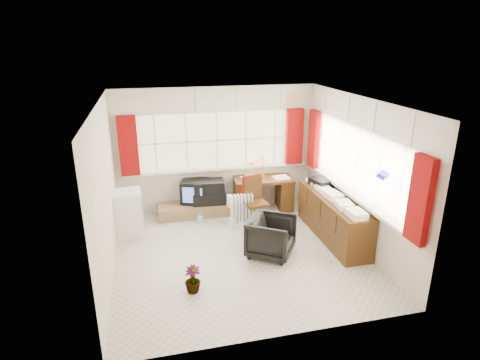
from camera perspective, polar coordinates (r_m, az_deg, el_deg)
The scene contains 20 objects.
ground at distance 6.73m, azimuth 0.03°, elevation -10.45°, with size 4.00×4.00×0.00m, color beige.
room_walls at distance 6.12m, azimuth 0.03°, elevation 1.82°, with size 4.00×4.00×4.00m.
window_back at distance 8.10m, azimuth -3.18°, elevation 2.13°, with size 3.70×0.12×3.60m.
window_right at distance 6.99m, azimuth 15.73°, elevation -1.46°, with size 0.12×3.70×3.60m.
curtains at distance 7.23m, azimuth 5.47°, elevation 4.15°, with size 3.83×3.83×1.15m.
overhead_cabinets at distance 7.13m, azimuth 5.96°, elevation 10.46°, with size 3.98×3.98×0.48m.
desk at distance 8.23m, azimuth 3.31°, elevation -1.75°, with size 1.24×0.69×0.72m.
desk_lamp at distance 8.19m, azimuth 3.22°, elevation 2.58°, with size 0.17×0.16×0.43m.
task_chair at distance 7.53m, azimuth 1.99°, elevation -2.76°, with size 0.46×0.48×0.96m.
office_chair at distance 6.58m, azimuth 4.46°, elevation -8.00°, with size 0.69×0.71×0.65m, color black.
radiator at distance 7.55m, azimuth 0.23°, elevation -4.74°, with size 0.43×0.19×0.63m.
credenza at distance 7.26m, azimuth 13.09°, elevation -5.12°, with size 0.50×2.00×0.85m.
file_tray at distance 7.65m, azimuth 11.45°, elevation -0.30°, with size 0.31×0.40×0.13m, color black.
tv_bench at distance 8.10m, azimuth -6.62°, elevation -4.16°, with size 1.40×0.50×0.25m, color #96774B.
crt_tv at distance 8.05m, azimuth -6.43°, elevation -1.58°, with size 0.63×0.61×0.46m.
hifi_stack at distance 7.99m, azimuth -4.46°, elevation -1.72°, with size 0.68×0.46×0.47m.
mini_fridge at distance 7.48m, azimuth -15.56°, elevation -4.51°, with size 0.52×0.52×0.81m.
spray_bottle_a at distance 7.49m, azimuth -1.11°, elevation -5.88°, with size 0.12×0.12×0.30m, color white.
spray_bottle_b at distance 7.78m, azimuth -5.73°, elevation -5.43°, with size 0.08×0.08×0.18m, color #98E3DA.
flower_vase at distance 5.77m, azimuth -6.76°, elevation -13.86°, with size 0.22×0.22×0.39m, color black.
Camera 1 is at (-1.36, -5.67, 3.35)m, focal length 30.00 mm.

